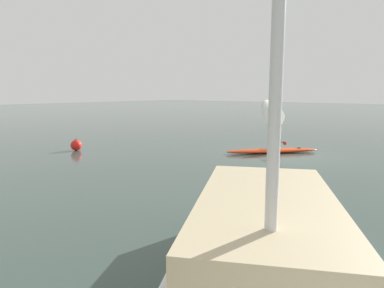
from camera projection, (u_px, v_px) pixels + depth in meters
name	position (u px, v px, depth m)	size (l,w,h in m)	color
ground_plane	(284.00, 156.00, 16.59)	(160.00, 160.00, 0.00)	#384742
kayak	(272.00, 151.00, 17.25)	(3.68, 4.03, 0.24)	red
kayaker	(273.00, 142.00, 17.18)	(1.83, 1.63, 0.77)	red
mooring_buoy_orange_mid	(76.00, 145.00, 17.97)	(0.57, 0.57, 0.61)	red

